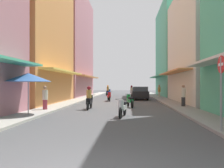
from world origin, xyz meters
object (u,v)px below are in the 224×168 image
motorbike_green (130,100)px  motorbike_maroon (134,93)px  motorbike_black (89,99)px  pedestrian_far (183,96)px  pedestrian_midway (159,91)px  motorbike_red (109,96)px  street_sign_no_entry (221,83)px  parked_car (140,93)px  pedestrian_crossing (45,99)px  motorbike_white (122,107)px  vendor_umbrella (28,77)px  motorbike_blue (108,91)px  motorbike_silver (132,92)px

motorbike_green → motorbike_maroon: 15.45m
motorbike_black → pedestrian_far: size_ratio=1.08×
pedestrian_midway → motorbike_red: bearing=-133.1°
motorbike_black → street_sign_no_entry: (5.74, -7.41, 1.01)m
motorbike_red → pedestrian_midway: size_ratio=1.10×
parked_car → street_sign_no_entry: size_ratio=1.56×
pedestrian_crossing → motorbike_red: bearing=70.1°
motorbike_white → parked_car: bearing=83.4°
pedestrian_crossing → vendor_umbrella: (-0.00, -2.39, 1.26)m
pedestrian_far → motorbike_red: bearing=133.6°
motorbike_black → vendor_umbrella: 4.72m
motorbike_maroon → pedestrian_crossing: bearing=-108.1°
motorbike_green → parked_car: size_ratio=0.43×
parked_car → pedestrian_midway: bearing=54.3°
vendor_umbrella → street_sign_no_entry: size_ratio=0.90×
motorbike_red → motorbike_maroon: bearing=73.6°
street_sign_no_entry → motorbike_black: bearing=127.8°
pedestrian_far → street_sign_no_entry: size_ratio=0.63×
pedestrian_far → vendor_umbrella: 10.58m
motorbike_blue → pedestrian_far: size_ratio=1.05×
motorbike_silver → motorbike_maroon: bearing=81.7°
motorbike_maroon → vendor_umbrella: vendor_umbrella is taller
vendor_umbrella → motorbike_black: bearing=55.1°
motorbike_blue → street_sign_no_entry: 27.51m
motorbike_blue → motorbike_white: (2.80, -22.93, -0.20)m
pedestrian_midway → street_sign_no_entry: 21.35m
motorbike_black → motorbike_white: bearing=-56.7°
motorbike_green → street_sign_no_entry: size_ratio=0.67×
motorbike_blue → street_sign_no_entry: street_sign_no_entry is taller
pedestrian_far → motorbike_white: bearing=-130.3°
motorbike_black → pedestrian_far: (6.58, 1.44, 0.13)m
motorbike_silver → pedestrian_far: (3.53, -12.99, 0.13)m
motorbike_green → motorbike_blue: (-3.20, 17.72, 0.20)m
motorbike_blue → pedestrian_midway: bearing=-38.0°
pedestrian_midway → motorbike_black: bearing=-115.1°
motorbike_maroon → motorbike_red: bearing=-106.4°
pedestrian_midway → vendor_umbrella: bearing=-117.4°
motorbike_white → parked_car: size_ratio=0.43×
parked_car → pedestrian_crossing: bearing=-119.3°
motorbike_maroon → motorbike_green: bearing=-92.6°
motorbike_green → motorbike_white: bearing=-94.4°
motorbike_red → street_sign_no_entry: size_ratio=0.67×
motorbike_white → vendor_umbrella: bearing=-178.4°
parked_car → pedestrian_crossing: 13.33m
motorbike_blue → parked_car: motorbike_blue is taller
motorbike_maroon → pedestrian_midway: pedestrian_midway is taller
pedestrian_crossing → motorbike_green: bearing=29.2°
motorbike_silver → pedestrian_far: 13.46m
motorbike_black → street_sign_no_entry: street_sign_no_entry is taller
motorbike_black → motorbike_green: bearing=31.1°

